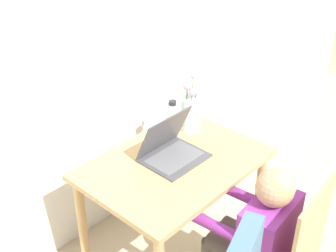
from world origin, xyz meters
The scene contains 6 objects.
wall_back centered at (0.00, 2.23, 1.25)m, with size 6.40×0.05×2.50m.
dining_table centered at (-0.02, 1.60, 0.63)m, with size 0.93×0.67×0.74m.
person_seated centered at (0.01, 1.08, 0.60)m, with size 0.37×0.45×0.96m.
laptop centered at (0.00, 1.64, 0.80)m, with size 0.32×0.26×0.25m.
flower_vase centered at (0.28, 1.75, 0.87)m, with size 0.12×0.12×0.34m.
water_bottle centered at (0.16, 1.77, 0.85)m, with size 0.07×0.07×0.22m.
Camera 1 is at (-1.51, 0.27, 2.15)m, focal length 50.00 mm.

